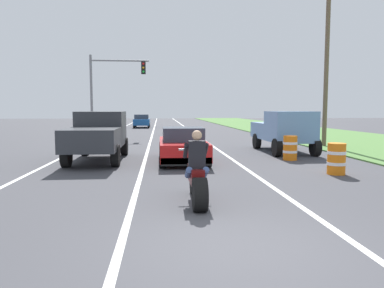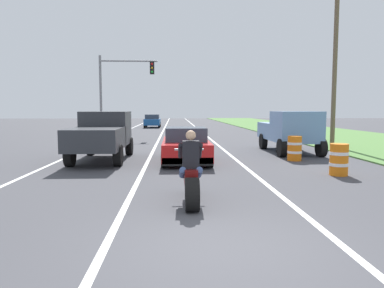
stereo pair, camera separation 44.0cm
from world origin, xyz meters
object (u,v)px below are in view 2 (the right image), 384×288
object	(u,v)px
sports_car_red	(186,146)
pickup_truck_left_lane_dark_grey	(102,133)
distant_car_far_ahead	(152,121)
traffic_light_mast_near	(118,83)
construction_barrel_nearest	(339,159)
motorcycle_with_rider	(191,177)
construction_barrel_mid	(295,148)
pickup_truck_right_shoulder_light_blue	(289,129)

from	to	relation	value
sports_car_red	pickup_truck_left_lane_dark_grey	size ratio (longest dim) A/B	0.90
distant_car_far_ahead	pickup_truck_left_lane_dark_grey	bearing A→B (deg)	-90.94
traffic_light_mast_near	construction_barrel_nearest	distance (m)	19.02
motorcycle_with_rider	pickup_truck_left_lane_dark_grey	bearing A→B (deg)	114.80
motorcycle_with_rider	pickup_truck_left_lane_dark_grey	xyz separation A→B (m)	(-3.27, 7.08, 0.51)
traffic_light_mast_near	distant_car_far_ahead	distance (m)	15.23
construction_barrel_nearest	sports_car_red	bearing A→B (deg)	145.11
motorcycle_with_rider	sports_car_red	bearing A→B (deg)	89.12
motorcycle_with_rider	distant_car_far_ahead	distance (m)	34.42
distant_car_far_ahead	traffic_light_mast_near	bearing A→B (deg)	-96.23
sports_car_red	pickup_truck_left_lane_dark_grey	world-z (taller)	pickup_truck_left_lane_dark_grey
traffic_light_mast_near	distant_car_far_ahead	xyz separation A→B (m)	(1.62, 14.80, -3.20)
traffic_light_mast_near	construction_barrel_mid	bearing A→B (deg)	-55.24
motorcycle_with_rider	sports_car_red	world-z (taller)	motorcycle_with_rider
motorcycle_with_rider	traffic_light_mast_near	xyz separation A→B (m)	(-4.44, 19.51, 3.38)
pickup_truck_right_shoulder_light_blue	traffic_light_mast_near	world-z (taller)	traffic_light_mast_near
pickup_truck_left_lane_dark_grey	distant_car_far_ahead	bearing A→B (deg)	89.06
distant_car_far_ahead	motorcycle_with_rider	bearing A→B (deg)	-85.29
construction_barrel_mid	traffic_light_mast_near	bearing A→B (deg)	124.76
construction_barrel_mid	construction_barrel_nearest	bearing A→B (deg)	-84.97
motorcycle_with_rider	distant_car_far_ahead	bearing A→B (deg)	94.71
motorcycle_with_rider	sports_car_red	distance (m)	6.54
pickup_truck_left_lane_dark_grey	pickup_truck_right_shoulder_light_blue	world-z (taller)	same
construction_barrel_mid	distant_car_far_ahead	distance (m)	28.66
motorcycle_with_rider	distant_car_far_ahead	size ratio (longest dim) A/B	0.55
distant_car_far_ahead	construction_barrel_nearest	bearing A→B (deg)	-76.19
pickup_truck_left_lane_dark_grey	distant_car_far_ahead	world-z (taller)	pickup_truck_left_lane_dark_grey
construction_barrel_nearest	distant_car_far_ahead	distance (m)	31.98
pickup_truck_left_lane_dark_grey	pickup_truck_right_shoulder_light_blue	xyz separation A→B (m)	(8.46, 2.35, 0.00)
distant_car_far_ahead	pickup_truck_right_shoulder_light_blue	bearing A→B (deg)	-72.14
construction_barrel_mid	distant_car_far_ahead	bearing A→B (deg)	104.83
pickup_truck_left_lane_dark_grey	distant_car_far_ahead	size ratio (longest dim) A/B	1.20
pickup_truck_left_lane_dark_grey	sports_car_red	bearing A→B (deg)	-9.11
construction_barrel_nearest	construction_barrel_mid	bearing A→B (deg)	95.03
construction_barrel_mid	motorcycle_with_rider	bearing A→B (deg)	-124.33
pickup_truck_left_lane_dark_grey	construction_barrel_nearest	xyz separation A→B (m)	(8.08, -3.82, -0.60)
pickup_truck_left_lane_dark_grey	distant_car_far_ahead	xyz separation A→B (m)	(0.45, 27.23, -0.33)
construction_barrel_nearest	construction_barrel_mid	xyz separation A→B (m)	(-0.29, 3.35, 0.00)
pickup_truck_left_lane_dark_grey	construction_barrel_nearest	size ratio (longest dim) A/B	4.80
traffic_light_mast_near	construction_barrel_nearest	size ratio (longest dim) A/B	6.00
sports_car_red	pickup_truck_left_lane_dark_grey	xyz separation A→B (m)	(-3.37, 0.54, 0.48)
sports_car_red	distant_car_far_ahead	xyz separation A→B (m)	(-2.93, 27.77, 0.14)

